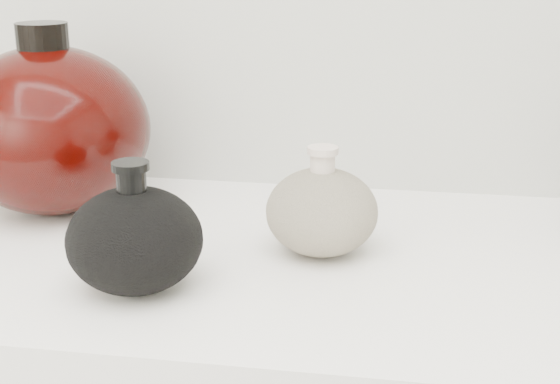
# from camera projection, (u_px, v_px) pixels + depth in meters

# --- Properties ---
(black_gourd_vase) EXTENTS (0.16, 0.16, 0.13)m
(black_gourd_vase) POSITION_uv_depth(u_px,v_px,m) (135.00, 239.00, 0.77)
(black_gourd_vase) COLOR black
(black_gourd_vase) RESTS_ON display_counter
(cream_gourd_vase) EXTENTS (0.14, 0.14, 0.12)m
(cream_gourd_vase) POSITION_uv_depth(u_px,v_px,m) (322.00, 211.00, 0.87)
(cream_gourd_vase) COLOR beige
(cream_gourd_vase) RESTS_ON display_counter
(left_round_pot) EXTENTS (0.27, 0.27, 0.24)m
(left_round_pot) POSITION_uv_depth(u_px,v_px,m) (51.00, 129.00, 0.99)
(left_round_pot) COLOR black
(left_round_pot) RESTS_ON display_counter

